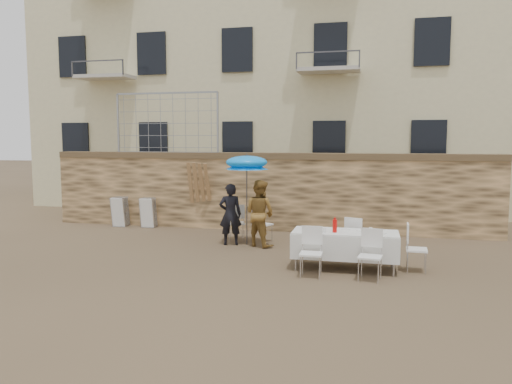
% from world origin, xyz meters
% --- Properties ---
extents(ground, '(80.00, 80.00, 0.00)m').
position_xyz_m(ground, '(0.00, 0.00, 0.00)').
color(ground, brown).
rests_on(ground, ground).
extents(stone_wall, '(13.00, 0.50, 2.20)m').
position_xyz_m(stone_wall, '(0.00, 5.00, 1.10)').
color(stone_wall, olive).
rests_on(stone_wall, ground).
extents(apartment_building, '(20.00, 8.00, 15.00)m').
position_xyz_m(apartment_building, '(0.00, 12.00, 7.50)').
color(apartment_building, beige).
rests_on(apartment_building, ground).
extents(chain_link_fence, '(3.20, 0.06, 1.80)m').
position_xyz_m(chain_link_fence, '(-3.00, 5.00, 3.10)').
color(chain_link_fence, gray).
rests_on(chain_link_fence, stone_wall).
extents(man_suit, '(0.64, 0.52, 1.54)m').
position_xyz_m(man_suit, '(-0.38, 2.72, 0.77)').
color(man_suit, black).
rests_on(man_suit, ground).
extents(woman_dress, '(0.99, 0.91, 1.64)m').
position_xyz_m(woman_dress, '(0.37, 2.72, 0.82)').
color(woman_dress, '#B68237').
rests_on(woman_dress, ground).
extents(umbrella, '(1.08, 1.08, 2.11)m').
position_xyz_m(umbrella, '(0.02, 2.82, 2.00)').
color(umbrella, '#3F3F44').
rests_on(umbrella, ground).
extents(couple_chair_left, '(0.63, 0.63, 0.96)m').
position_xyz_m(couple_chair_left, '(-0.38, 3.27, 0.48)').
color(couple_chair_left, white).
rests_on(couple_chair_left, ground).
extents(couple_chair_right, '(0.65, 0.65, 0.96)m').
position_xyz_m(couple_chair_right, '(0.32, 3.27, 0.48)').
color(couple_chair_right, white).
rests_on(couple_chair_right, ground).
extents(banquet_table, '(2.10, 0.85, 0.78)m').
position_xyz_m(banquet_table, '(2.53, 0.99, 0.73)').
color(banquet_table, silver).
rests_on(banquet_table, ground).
extents(soda_bottle, '(0.09, 0.09, 0.26)m').
position_xyz_m(soda_bottle, '(2.33, 0.84, 0.91)').
color(soda_bottle, red).
rests_on(soda_bottle, banquet_table).
extents(table_chair_front_left, '(0.49, 0.49, 0.96)m').
position_xyz_m(table_chair_front_left, '(1.93, 0.24, 0.48)').
color(table_chair_front_left, white).
rests_on(table_chair_front_left, ground).
extents(table_chair_front_right, '(0.55, 0.55, 0.96)m').
position_xyz_m(table_chair_front_right, '(3.03, 0.24, 0.48)').
color(table_chair_front_right, white).
rests_on(table_chair_front_right, ground).
extents(table_chair_back, '(0.62, 0.62, 0.96)m').
position_xyz_m(table_chair_back, '(2.73, 1.79, 0.48)').
color(table_chair_back, white).
rests_on(table_chair_back, ground).
extents(table_chair_side, '(0.50, 0.50, 0.96)m').
position_xyz_m(table_chair_side, '(3.93, 1.09, 0.48)').
color(table_chair_side, white).
rests_on(table_chair_side, ground).
extents(chair_stack_left, '(0.46, 0.47, 0.92)m').
position_xyz_m(chair_stack_left, '(-4.33, 4.63, 0.46)').
color(chair_stack_left, white).
rests_on(chair_stack_left, ground).
extents(chair_stack_right, '(0.46, 0.40, 0.92)m').
position_xyz_m(chair_stack_right, '(-3.43, 4.63, 0.46)').
color(chair_stack_right, white).
rests_on(chair_stack_right, ground).
extents(wood_planks, '(0.70, 0.20, 2.00)m').
position_xyz_m(wood_planks, '(-1.83, 4.70, 1.00)').
color(wood_planks, '#A37749').
rests_on(wood_planks, ground).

